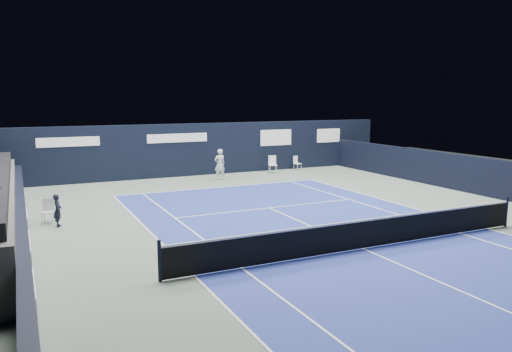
{
  "coord_description": "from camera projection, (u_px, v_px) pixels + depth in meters",
  "views": [
    {
      "loc": [
        -9.44,
        -12.0,
        4.65
      ],
      "look_at": [
        -0.29,
        7.09,
        1.3
      ],
      "focal_mm": 35.0,
      "sensor_mm": 36.0,
      "label": 1
    }
  ],
  "objects": [
    {
      "name": "ground",
      "position": [
        327.0,
        233.0,
        17.23
      ],
      "size": [
        48.0,
        48.0,
        0.0
      ],
      "primitive_type": "plane",
      "color": "#58685E",
      "rests_on": "ground"
    },
    {
      "name": "court_surface",
      "position": [
        363.0,
        249.0,
        15.44
      ],
      "size": [
        10.97,
        23.77,
        0.01
      ],
      "primitive_type": "cube",
      "color": "navy",
      "rests_on": "ground"
    },
    {
      "name": "enclosure_wall_right",
      "position": [
        458.0,
        172.0,
        25.13
      ],
      "size": [
        0.3,
        22.0,
        1.8
      ],
      "primitive_type": "cube",
      "color": "black",
      "rests_on": "ground"
    },
    {
      "name": "folding_chair_back_a",
      "position": [
        272.0,
        161.0,
        30.95
      ],
      "size": [
        0.59,
        0.61,
        1.08
      ],
      "rotation": [
        0.0,
        0.0,
        -0.29
      ],
      "color": "silver",
      "rests_on": "ground"
    },
    {
      "name": "folding_chair_back_b",
      "position": [
        297.0,
        162.0,
        32.14
      ],
      "size": [
        0.51,
        0.5,
        0.91
      ],
      "rotation": [
        0.0,
        0.0,
        0.34
      ],
      "color": "white",
      "rests_on": "ground"
    },
    {
      "name": "line_judge_chair",
      "position": [
        48.0,
        209.0,
        18.59
      ],
      "size": [
        0.51,
        0.5,
        0.91
      ],
      "rotation": [
        0.0,
        0.0,
        -0.33
      ],
      "color": "silver",
      "rests_on": "ground"
    },
    {
      "name": "line_judge",
      "position": [
        58.0,
        210.0,
        18.05
      ],
      "size": [
        0.33,
        0.46,
        1.2
      ],
      "primitive_type": "imported",
      "rotation": [
        0.0,
        0.0,
        1.46
      ],
      "color": "black",
      "rests_on": "ground"
    },
    {
      "name": "court_markings",
      "position": [
        363.0,
        249.0,
        15.44
      ],
      "size": [
        11.03,
        23.83,
        0.0
      ],
      "color": "white",
      "rests_on": "court_surface"
    },
    {
      "name": "tennis_net",
      "position": [
        364.0,
        233.0,
        15.37
      ],
      "size": [
        12.9,
        0.1,
        1.1
      ],
      "color": "black",
      "rests_on": "ground"
    },
    {
      "name": "back_sponsor_wall",
      "position": [
        193.0,
        149.0,
        29.9
      ],
      "size": [
        26.0,
        0.63,
        3.1
      ],
      "color": "black",
      "rests_on": "ground"
    },
    {
      "name": "side_barrier_left",
      "position": [
        22.0,
        220.0,
        16.61
      ],
      "size": [
        0.33,
        22.0,
        1.2
      ],
      "color": "black",
      "rests_on": "ground"
    },
    {
      "name": "tennis_player",
      "position": [
        220.0,
        164.0,
        28.34
      ],
      "size": [
        0.67,
        0.84,
        1.75
      ],
      "color": "silver",
      "rests_on": "ground"
    }
  ]
}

